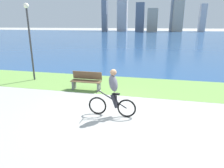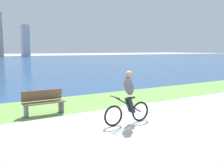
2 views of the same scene
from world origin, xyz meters
The scene contains 4 objects.
ground_plane centered at (0.00, 0.00, 0.00)m, with size 300.00×300.00×0.00m, color #9E9E99.
grass_strip_bayside centered at (0.00, 3.62, 0.00)m, with size 120.00×3.37×0.01m, color #6B9947.
cyclist_lead centered at (0.00, -0.17, 0.84)m, with size 1.72×0.52×1.70m.
bench_near_path centered at (-1.92, 2.45, 0.45)m, with size 1.50×0.47×0.90m.
Camera 2 is at (-4.74, -6.65, 2.36)m, focal length 41.10 mm.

